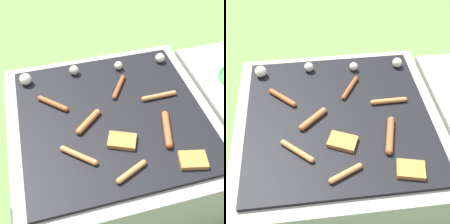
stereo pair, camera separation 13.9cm
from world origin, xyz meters
TOP-DOWN VIEW (x-y plane):
  - ground_plane at (0.00, 0.00)m, footprint 14.00×14.00m
  - grill at (0.00, 0.00)m, footprint 0.93×0.93m
  - sausage_back_left at (0.20, -0.15)m, footprint 0.08×0.20m
  - sausage_back_right at (0.25, 0.05)m, footprint 0.18×0.03m
  - sausage_back_center at (-0.19, -0.19)m, footprint 0.13×0.12m
  - sausage_front_left at (-0.11, -0.02)m, footprint 0.13×0.12m
  - sausage_mid_right at (-0.25, 0.13)m, footprint 0.13×0.13m
  - sausage_front_right at (-0.01, -0.31)m, footprint 0.14×0.08m
  - sausage_front_center at (0.08, 0.16)m, footprint 0.10×0.15m
  - bread_slice_center at (-0.00, -0.16)m, footprint 0.14×0.12m
  - bread_slice_left at (0.24, -0.33)m, footprint 0.12×0.10m
  - mushroom_row at (-0.05, 0.32)m, footprint 0.76×0.07m

SIDE VIEW (x-z plane):
  - ground_plane at x=0.00m, z-range 0.00..0.00m
  - grill at x=0.00m, z-range 0.00..0.40m
  - bread_slice_center at x=0.00m, z-range 0.40..0.42m
  - bread_slice_left at x=0.24m, z-range 0.40..0.42m
  - sausage_front_center at x=0.08m, z-range 0.40..0.43m
  - sausage_back_right at x=0.25m, z-range 0.40..0.43m
  - sausage_back_center at x=-0.19m, z-range 0.40..0.43m
  - sausage_front_right at x=-0.01m, z-range 0.40..0.43m
  - sausage_mid_right at x=-0.25m, z-range 0.40..0.43m
  - sausage_front_left at x=-0.11m, z-range 0.40..0.43m
  - sausage_back_left at x=0.20m, z-range 0.40..0.43m
  - mushroom_row at x=-0.05m, z-range 0.40..0.46m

